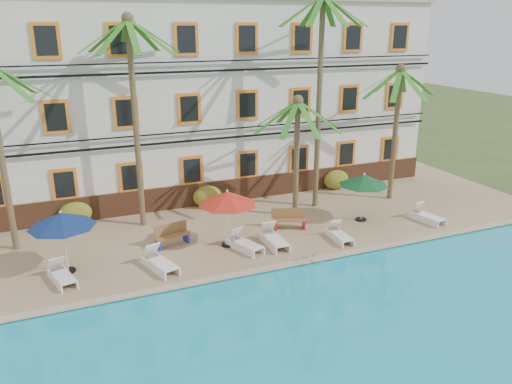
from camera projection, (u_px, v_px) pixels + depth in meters
name	position (u px, v px, depth m)	size (l,w,h in m)	color
ground	(276.00, 262.00, 20.11)	(100.00, 100.00, 0.00)	#384C23
pool_deck	(234.00, 217.00, 24.45)	(30.00, 12.00, 0.25)	tan
swimming_pool	(380.00, 363.00, 13.94)	(26.00, 12.00, 0.20)	#19A2BD
pool_coping	(286.00, 265.00, 19.23)	(30.00, 0.35, 0.06)	tan
hotel_building	(201.00, 96.00, 27.15)	(25.40, 6.44, 10.22)	silver
palm_b	(134.00, 97.00, 21.34)	(4.19, 4.19, 9.34)	brown
palm_c	(297.00, 138.00, 23.12)	(4.19, 4.19, 5.83)	brown
palm_d	(320.00, 78.00, 23.59)	(4.19, 4.19, 10.37)	brown
palm_e	(397.00, 114.00, 25.31)	(4.19, 4.19, 7.01)	brown
shrub_left	(75.00, 214.00, 23.03)	(1.50, 0.90, 1.10)	#2D5217
shrub_mid	(207.00, 196.00, 25.34)	(1.50, 0.90, 1.10)	#2D5217
shrub_right	(336.00, 180.00, 28.07)	(1.50, 0.90, 1.10)	#2D5217
umbrella_blue	(62.00, 220.00, 18.12)	(2.45, 2.45, 2.45)	black
umbrella_red	(227.00, 198.00, 20.36)	(2.47, 2.47, 2.47)	black
umbrella_green	(364.00, 180.00, 23.12)	(2.33, 2.33, 2.33)	black
lounger_a	(62.00, 275.00, 17.98)	(1.03, 1.81, 0.81)	white
lounger_b	(159.00, 262.00, 18.89)	(1.22, 2.00, 0.89)	white
lounger_c	(244.00, 243.00, 20.56)	(1.23, 1.89, 0.84)	white
lounger_d	(273.00, 238.00, 20.98)	(0.68, 1.91, 0.90)	white
lounger_e	(339.00, 235.00, 21.47)	(0.68, 1.67, 0.77)	white
lounger_f	(426.00, 216.00, 23.54)	(0.97, 1.87, 0.84)	white
bench_left	(171.00, 235.00, 20.92)	(1.57, 0.82, 0.93)	olive
bench_right	(290.00, 218.00, 22.67)	(1.57, 0.94, 0.93)	olive
pool_ladder	(312.00, 262.00, 19.54)	(0.54, 0.74, 0.74)	silver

